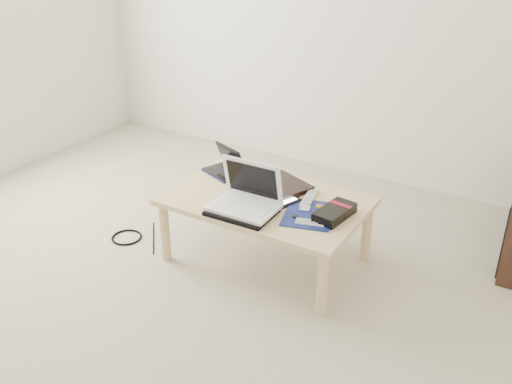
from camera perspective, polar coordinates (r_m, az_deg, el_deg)
The scene contains 13 objects.
ground at distance 3.19m, azimuth -10.18°, elevation -9.55°, with size 4.00×4.00×0.00m, color #BEB39A.
coffee_table at distance 3.21m, azimuth 1.00°, elevation -1.44°, with size 1.10×0.70×0.40m.
book at distance 3.31m, azimuth 2.55°, elevation 0.64°, with size 0.37×0.34×0.03m.
netbook at distance 3.50m, azimuth -2.99°, elevation 2.50°, with size 0.29×0.25×0.17m.
tablet at distance 3.19m, azimuth 2.23°, elevation -0.58°, with size 0.27×0.24×0.01m.
remote at distance 3.19m, azimuth 5.34°, elevation -0.63°, with size 0.10×0.24×0.02m.
neoprene_sleeve at distance 3.04m, azimuth -1.44°, elevation -1.99°, with size 0.34×0.25×0.02m, color black.
white_laptop at distance 3.04m, azimuth -0.97°, elevation -0.57°, with size 0.36×0.26×0.25m.
motherboard at distance 3.04m, azimuth 5.38°, elevation -2.22°, with size 0.33×0.38×0.01m.
gpu_box at distance 3.02m, azimuth 7.87°, elevation -2.06°, with size 0.16×0.27×0.06m.
cable_coil at distance 3.22m, azimuth -1.30°, elevation -0.32°, with size 0.11×0.11×0.01m, color black.
floor_cable_coil at distance 3.68m, azimuth -12.80°, elevation -4.44°, with size 0.19×0.19×0.01m, color black.
floor_cable_trail at distance 3.65m, azimuth -10.21°, elevation -4.50°, with size 0.01×0.01×0.39m, color black.
Camera 1 is at (1.79, -1.88, 1.85)m, focal length 40.00 mm.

